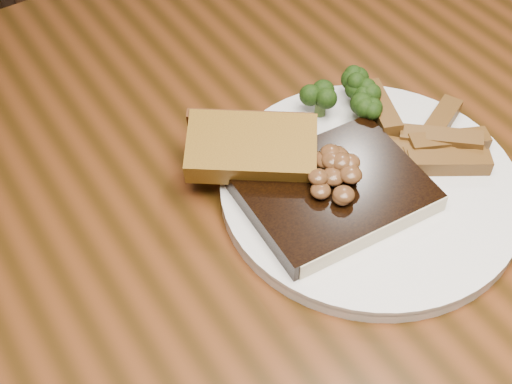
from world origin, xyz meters
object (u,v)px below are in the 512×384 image
dining_table (251,276)px  potato_wedges (418,137)px  plate (369,190)px  steak (333,193)px  garlic_bread (252,163)px

dining_table → potato_wedges: (0.18, -0.02, 0.12)m
plate → dining_table: bearing=162.4°
dining_table → plate: size_ratio=5.65×
dining_table → steak: bearing=-23.9°
dining_table → steak: steak is taller
dining_table → steak: 0.14m
steak → garlic_bread: 0.08m
steak → potato_wedges: bearing=9.7°
plate → potato_wedges: (0.07, 0.02, 0.02)m
dining_table → potato_wedges: size_ratio=15.78×
garlic_bread → potato_wedges: size_ratio=1.17×
dining_table → garlic_bread: size_ratio=13.45×
plate → garlic_bread: bearing=138.7°
plate → garlic_bread: size_ratio=2.38×
plate → garlic_bread: (-0.08, 0.07, 0.02)m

